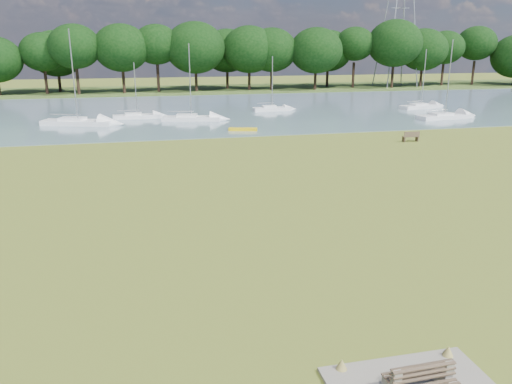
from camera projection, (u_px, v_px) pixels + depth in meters
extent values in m
plane|color=olive|center=(274.00, 215.00, 25.36)|extent=(220.00, 220.00, 0.00)
cube|color=slate|center=(191.00, 111.00, 64.59)|extent=(220.00, 40.00, 0.10)
cube|color=#4C6626|center=(175.00, 91.00, 92.61)|extent=(220.00, 20.00, 0.40)
cube|color=gray|center=(396.00, 380.00, 11.92)|extent=(0.21, 0.17, 0.52)
cube|color=gray|center=(446.00, 383.00, 12.36)|extent=(0.23, 0.99, 0.41)
cube|color=gray|center=(448.00, 370.00, 12.26)|extent=(0.21, 0.17, 0.52)
cube|color=brown|center=(425.00, 372.00, 11.98)|extent=(1.69, 0.17, 0.41)
cube|color=brown|center=(415.00, 373.00, 12.42)|extent=(1.70, 0.42, 0.04)
cube|color=brown|center=(421.00, 369.00, 12.12)|extent=(1.69, 0.17, 0.41)
cube|color=brown|center=(404.00, 139.00, 44.24)|extent=(0.08, 0.45, 0.46)
cube|color=brown|center=(417.00, 139.00, 44.51)|extent=(0.08, 0.45, 0.46)
cube|color=brown|center=(411.00, 137.00, 44.31)|extent=(1.50, 0.45, 0.05)
cube|color=brown|center=(412.00, 134.00, 44.05)|extent=(1.49, 0.05, 0.45)
cube|color=yellow|center=(243.00, 129.00, 49.64)|extent=(2.93, 1.35, 0.29)
cylinder|color=#969AA0|center=(396.00, 7.00, 93.35)|extent=(0.22, 0.22, 29.50)
cylinder|color=#969AA0|center=(416.00, 7.00, 94.26)|extent=(0.22, 0.22, 29.50)
cylinder|color=#969AA0|center=(385.00, 9.00, 97.33)|extent=(0.22, 0.22, 29.50)
cylinder|color=#969AA0|center=(405.00, 9.00, 98.24)|extent=(0.22, 0.22, 29.50)
cylinder|color=black|center=(37.00, 81.00, 83.29)|extent=(0.56, 0.56, 4.25)
ellipsoid|color=black|center=(33.00, 49.00, 81.80)|extent=(7.80, 7.80, 6.63)
cylinder|color=black|center=(81.00, 80.00, 84.74)|extent=(0.56, 0.56, 4.58)
ellipsoid|color=black|center=(77.00, 45.00, 83.14)|extent=(8.92, 8.92, 7.58)
cylinder|color=black|center=(123.00, 82.00, 86.38)|extent=(0.56, 0.56, 3.61)
ellipsoid|color=black|center=(121.00, 56.00, 85.12)|extent=(10.03, 10.03, 8.53)
cylinder|color=black|center=(164.00, 80.00, 87.83)|extent=(0.56, 0.56, 3.93)
ellipsoid|color=black|center=(163.00, 52.00, 86.46)|extent=(7.80, 7.80, 6.63)
cylinder|color=black|center=(204.00, 79.00, 89.28)|extent=(0.56, 0.56, 4.25)
ellipsoid|color=black|center=(203.00, 49.00, 87.79)|extent=(8.92, 8.92, 7.58)
cylinder|color=black|center=(242.00, 77.00, 90.73)|extent=(0.56, 0.56, 4.58)
ellipsoid|color=black|center=(242.00, 45.00, 89.13)|extent=(10.03, 10.03, 8.53)
cylinder|color=black|center=(279.00, 79.00, 92.37)|extent=(0.56, 0.56, 3.61)
ellipsoid|color=black|center=(279.00, 55.00, 91.11)|extent=(7.80, 7.80, 6.63)
cylinder|color=black|center=(315.00, 78.00, 93.82)|extent=(0.56, 0.56, 3.93)
ellipsoid|color=black|center=(316.00, 51.00, 92.45)|extent=(8.92, 8.92, 7.58)
cylinder|color=black|center=(350.00, 77.00, 95.27)|extent=(0.56, 0.56, 4.25)
ellipsoid|color=black|center=(351.00, 48.00, 93.79)|extent=(10.03, 10.03, 8.53)
cylinder|color=black|center=(383.00, 75.00, 96.72)|extent=(0.56, 0.56, 4.58)
ellipsoid|color=black|center=(385.00, 45.00, 95.12)|extent=(7.80, 7.80, 6.63)
cylinder|color=black|center=(416.00, 77.00, 98.36)|extent=(0.56, 0.56, 3.61)
ellipsoid|color=black|center=(418.00, 54.00, 97.10)|extent=(8.92, 8.92, 7.58)
cylinder|color=black|center=(447.00, 76.00, 99.81)|extent=(0.56, 0.56, 3.93)
ellipsoid|color=black|center=(450.00, 51.00, 98.44)|extent=(10.03, 10.03, 8.53)
cylinder|color=black|center=(478.00, 75.00, 101.26)|extent=(0.56, 0.56, 4.25)
ellipsoid|color=black|center=(481.00, 48.00, 99.78)|extent=(7.80, 7.80, 6.63)
cylinder|color=black|center=(508.00, 73.00, 102.71)|extent=(0.56, 0.56, 4.58)
ellipsoid|color=black|center=(512.00, 45.00, 101.11)|extent=(8.92, 8.92, 7.58)
cube|color=white|center=(78.00, 122.00, 53.21)|extent=(7.86, 4.46, 0.70)
cube|color=white|center=(72.00, 117.00, 53.15)|extent=(3.05, 2.44, 0.45)
cylinder|color=#A5A8AD|center=(73.00, 75.00, 51.84)|extent=(0.12, 0.12, 9.31)
cube|color=white|center=(421.00, 106.00, 66.70)|extent=(6.26, 2.86, 0.64)
cube|color=white|center=(419.00, 103.00, 66.40)|extent=(2.34, 1.72, 0.41)
cylinder|color=#A5A8AD|center=(424.00, 78.00, 65.64)|extent=(0.11, 0.11, 7.16)
cube|color=white|center=(137.00, 116.00, 57.79)|extent=(5.57, 1.78, 0.60)
cube|color=white|center=(133.00, 113.00, 57.57)|extent=(1.98, 1.29, 0.39)
cylinder|color=#A5A8AD|center=(135.00, 89.00, 56.91)|extent=(0.10, 0.10, 5.88)
cube|color=white|center=(445.00, 116.00, 57.62)|extent=(7.08, 2.87, 0.64)
cube|color=white|center=(441.00, 113.00, 57.32)|extent=(2.59, 1.83, 0.41)
cylinder|color=#A5A8AD|center=(449.00, 78.00, 56.39)|extent=(0.11, 0.11, 8.31)
cube|color=white|center=(191.00, 118.00, 56.17)|extent=(6.70, 3.10, 0.65)
cube|color=white|center=(187.00, 114.00, 56.05)|extent=(2.51, 1.86, 0.42)
cylinder|color=#A5A8AD|center=(190.00, 81.00, 55.01)|extent=(0.11, 0.11, 7.88)
cube|color=white|center=(272.00, 108.00, 64.22)|extent=(4.94, 1.56, 0.66)
cube|color=white|center=(269.00, 105.00, 64.01)|extent=(1.75, 1.14, 0.42)
cylinder|color=#A5A8AD|center=(272.00, 82.00, 63.28)|extent=(0.11, 0.11, 6.33)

